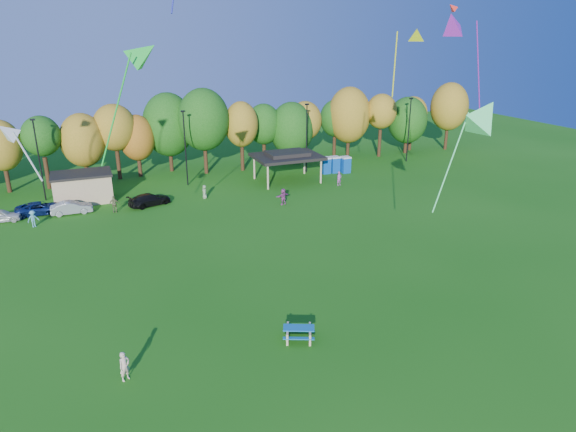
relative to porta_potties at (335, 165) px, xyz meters
name	(u,v)px	position (x,y,z in m)	size (l,w,h in m)	color
ground	(308,381)	(-21.46, -38.26, -1.10)	(160.00, 160.00, 0.00)	#19600F
tree_line	(152,131)	(-22.49, 7.25, 4.82)	(93.57, 10.55, 11.15)	black
lamp_posts	(185,146)	(-19.46, 1.74, 3.80)	(64.50, 0.25, 9.09)	black
utility_building	(83,187)	(-31.46, -0.26, 0.54)	(6.30, 4.30, 3.25)	tan
pavilion	(287,156)	(-7.46, -1.26, 2.13)	(8.20, 6.20, 3.77)	tan
porta_potties	(335,165)	(0.00, 0.00, 0.00)	(3.75, 1.85, 2.18)	#0C45A0
picnic_table	(299,332)	(-20.29, -34.34, -0.62)	(2.36, 2.20, 0.82)	tan
kite_flyer	(125,366)	(-30.50, -34.35, -0.24)	(0.62, 0.41, 1.71)	beige
car_a	(0,216)	(-39.34, -4.18, -0.45)	(1.52, 3.79, 1.29)	silver
car_b	(71,208)	(-32.79, -4.26, -0.43)	(1.42, 4.07, 1.34)	gray
car_c	(40,208)	(-35.81, -3.19, -0.45)	(2.16, 4.67, 1.30)	navy
car_d	(150,200)	(-24.93, -4.58, -0.43)	(1.87, 4.60, 1.34)	black
far_person_1	(205,192)	(-18.82, -4.37, -0.32)	(0.76, 0.49, 1.55)	gray
far_person_2	(114,204)	(-28.63, -5.56, -0.19)	(1.07, 0.45, 1.82)	#676B41
far_person_3	(339,178)	(-2.31, -5.50, -0.23)	(0.63, 0.42, 1.74)	#A34DA3
far_person_4	(33,219)	(-36.25, -6.94, -0.27)	(1.07, 0.61, 1.66)	#529FB5
far_person_5	(283,197)	(-11.43, -9.78, -0.19)	(1.67, 0.53, 1.81)	#9F428B
kite_3	(452,7)	(3.54, -16.16, 18.88)	(1.35, 1.16, 1.14)	red
kite_7	(483,115)	(-6.30, -32.55, 11.51)	(5.14, 2.89, 8.13)	#55F17D
kite_11	(144,55)	(-26.97, -26.41, 15.38)	(4.65, 2.44, 7.68)	green
kite_12	(416,34)	(-7.49, -26.07, 16.55)	(2.46, 3.05, 5.48)	#C2CF15
kite_13	(7,132)	(-34.63, -28.93, 11.73)	(2.25, 1.53, 3.50)	silver
kite_14	(453,24)	(-2.91, -24.47, 17.26)	(5.08, 3.02, 8.65)	purple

